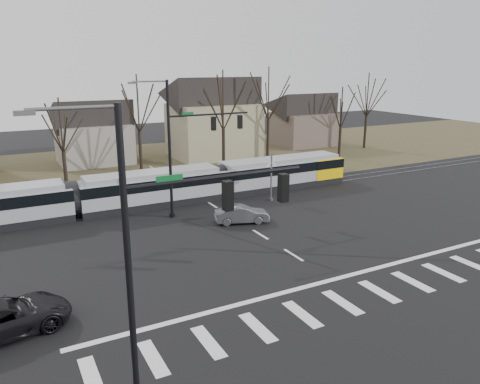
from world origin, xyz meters
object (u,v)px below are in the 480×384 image
sedan (242,214)px  suv (2,318)px  tram (151,187)px  rail_crossing_signal (271,179)px

sedan → suv: size_ratio=0.69×
tram → rail_crossing_signal: size_ratio=9.45×
suv → rail_crossing_signal: 24.26m
tram → rail_crossing_signal: rail_crossing_signal is taller
sedan → rail_crossing_signal: size_ratio=1.04×
tram → sedan: (4.54, -7.19, -0.91)m
sedan → rail_crossing_signal: 6.48m
suv → rail_crossing_signal: bearing=-71.1°
sedan → rail_crossing_signal: bearing=-32.7°
rail_crossing_signal → sedan: bearing=-141.3°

